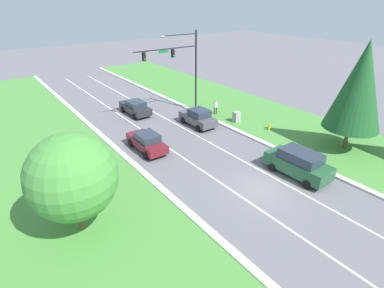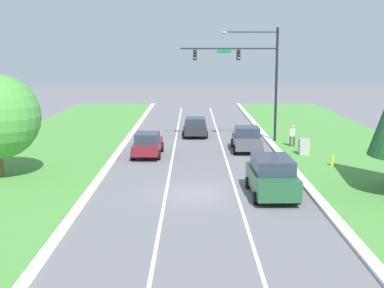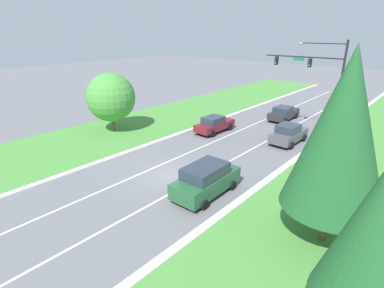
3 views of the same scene
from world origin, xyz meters
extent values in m
plane|color=slate|center=(0.00, 0.00, 0.00)|extent=(160.00, 160.00, 0.00)
cube|color=beige|center=(5.65, 0.00, 0.07)|extent=(0.50, 90.00, 0.15)
cube|color=beige|center=(-5.65, 0.00, 0.07)|extent=(0.50, 90.00, 0.15)
cube|color=#4C8E3D|center=(10.90, 0.00, 0.04)|extent=(10.00, 90.00, 0.08)
cube|color=#4C8E3D|center=(-10.90, 0.00, 0.04)|extent=(10.00, 90.00, 0.08)
cube|color=white|center=(-1.80, 0.00, 0.00)|extent=(0.14, 81.00, 0.01)
cube|color=white|center=(1.80, 0.00, 0.00)|extent=(0.14, 81.00, 0.01)
cylinder|color=black|center=(6.10, 15.65, 4.45)|extent=(0.20, 0.20, 8.90)
cylinder|color=black|center=(2.37, 15.65, 7.30)|extent=(7.46, 0.12, 0.12)
cube|color=#147042|center=(2.00, 15.65, 7.08)|extent=(1.10, 0.04, 0.28)
cylinder|color=black|center=(4.05, 15.65, 8.54)|extent=(4.10, 0.09, 0.09)
ellipsoid|color=gray|center=(2.00, 15.65, 8.49)|extent=(0.56, 0.28, 0.20)
cube|color=black|center=(3.12, 15.65, 6.80)|extent=(0.28, 0.32, 0.80)
sphere|color=#2D2D2D|center=(3.12, 15.48, 7.03)|extent=(0.16, 0.16, 0.16)
sphere|color=#2D2D2D|center=(3.12, 15.48, 6.80)|extent=(0.16, 0.16, 0.16)
sphere|color=#23D647|center=(3.12, 15.48, 6.57)|extent=(0.16, 0.16, 0.16)
cube|color=black|center=(-0.24, 15.65, 6.80)|extent=(0.28, 0.32, 0.80)
sphere|color=#2D2D2D|center=(-0.24, 15.48, 7.03)|extent=(0.16, 0.16, 0.16)
sphere|color=#2D2D2D|center=(-0.24, 15.48, 6.80)|extent=(0.16, 0.16, 0.16)
sphere|color=#23D647|center=(-0.24, 15.48, 6.57)|extent=(0.16, 0.16, 0.16)
cube|color=#235633|center=(3.50, -0.29, 0.79)|extent=(2.12, 4.85, 0.98)
cube|color=#283342|center=(3.50, -0.41, 1.63)|extent=(1.88, 2.92, 0.70)
cylinder|color=black|center=(4.45, 1.23, 0.30)|extent=(0.25, 0.61, 0.60)
cylinder|color=black|center=(2.48, 1.18, 0.30)|extent=(0.25, 0.61, 0.60)
cylinder|color=black|center=(4.52, -1.75, 0.30)|extent=(0.25, 0.61, 0.60)
cylinder|color=black|center=(2.54, -1.80, 0.30)|extent=(0.25, 0.61, 0.60)
cube|color=maroon|center=(-3.51, 9.97, 0.68)|extent=(1.83, 4.64, 0.67)
cube|color=#283342|center=(-3.52, 9.70, 1.32)|extent=(1.61, 2.10, 0.62)
cylinder|color=black|center=(-2.63, 11.39, 0.34)|extent=(0.25, 0.69, 0.69)
cylinder|color=black|center=(-4.34, 11.42, 0.34)|extent=(0.25, 0.69, 0.69)
cylinder|color=black|center=(-2.68, 8.53, 0.34)|extent=(0.25, 0.69, 0.69)
cylinder|color=black|center=(-4.39, 8.56, 0.34)|extent=(0.25, 0.69, 0.69)
cube|color=#28282D|center=(-0.19, 18.70, 0.68)|extent=(1.85, 4.68, 0.74)
cube|color=#283342|center=(-0.19, 18.42, 1.31)|extent=(1.66, 2.11, 0.52)
cylinder|color=black|center=(0.69, 20.16, 0.32)|extent=(0.24, 0.63, 0.63)
cylinder|color=black|center=(-1.10, 20.15, 0.32)|extent=(0.24, 0.63, 0.63)
cylinder|color=black|center=(0.71, 17.26, 0.32)|extent=(0.24, 0.63, 0.63)
cylinder|color=black|center=(-1.08, 17.25, 0.32)|extent=(0.24, 0.63, 0.63)
cube|color=#4C4C51|center=(3.46, 11.82, 0.71)|extent=(1.93, 4.39, 0.76)
cube|color=#283342|center=(3.46, 11.56, 1.44)|extent=(1.70, 1.99, 0.69)
cylinder|color=black|center=(4.39, 13.16, 0.33)|extent=(0.25, 0.67, 0.66)
cylinder|color=black|center=(2.57, 13.19, 0.33)|extent=(0.25, 0.67, 0.66)
cylinder|color=black|center=(4.35, 10.45, 0.33)|extent=(0.25, 0.67, 0.66)
cylinder|color=black|center=(2.53, 10.48, 0.33)|extent=(0.25, 0.67, 0.66)
cube|color=#9E9E99|center=(7.25, 10.01, 0.58)|extent=(0.70, 0.60, 1.17)
cylinder|color=#42382D|center=(6.89, 13.17, 0.42)|extent=(0.14, 0.14, 0.84)
cylinder|color=#42382D|center=(7.14, 13.11, 0.42)|extent=(0.14, 0.14, 0.84)
cube|color=#B7B7BC|center=(7.02, 13.14, 1.14)|extent=(0.42, 0.29, 0.60)
sphere|color=tan|center=(7.02, 13.14, 1.58)|extent=(0.22, 0.22, 0.22)
cylinder|color=gold|center=(8.27, 6.42, 0.28)|extent=(0.20, 0.20, 0.55)
sphere|color=gold|center=(8.27, 6.42, 0.61)|extent=(0.18, 0.18, 0.18)
cylinder|color=gold|center=(8.15, 6.42, 0.30)|extent=(0.10, 0.09, 0.09)
cylinder|color=gold|center=(8.39, 6.42, 0.30)|extent=(0.10, 0.09, 0.09)
cylinder|color=brown|center=(-11.30, 3.35, 0.87)|extent=(0.32, 0.32, 1.74)
sphere|color=#47933D|center=(-11.30, 3.35, 3.52)|extent=(4.75, 4.75, 4.75)
cylinder|color=brown|center=(10.57, -0.10, 1.00)|extent=(0.32, 0.32, 1.99)
cone|color=#1E5628|center=(10.57, -0.10, 5.59)|extent=(4.50, 4.50, 7.20)
camera|label=1|loc=(-14.16, -11.03, 11.91)|focal=28.00mm
camera|label=2|loc=(-0.47, -26.15, 7.19)|focal=50.00mm
camera|label=3|loc=(13.62, -13.33, 9.57)|focal=28.00mm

